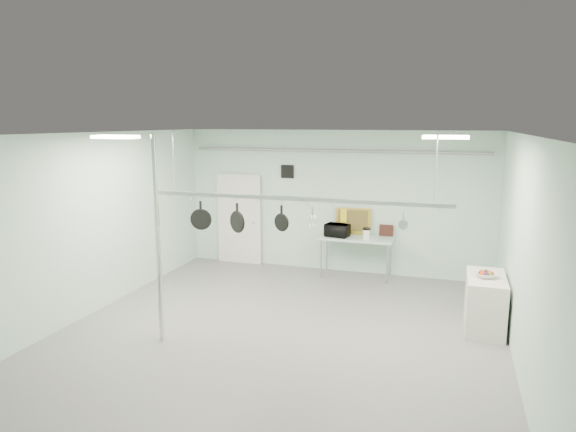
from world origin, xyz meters
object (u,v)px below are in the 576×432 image
(chrome_pole, at_px, (158,240))
(pot_rack, at_px, (294,197))
(coffee_canister, at_px, (366,235))
(skillet_left, at_px, (201,216))
(prep_table, at_px, (356,240))
(side_cabinet, at_px, (485,303))
(skillet_right, at_px, (282,218))
(skillet_mid, at_px, (237,218))
(fruit_bowl, at_px, (486,275))
(microwave, at_px, (337,230))

(chrome_pole, bearing_deg, pot_rack, 25.35)
(coffee_canister, bearing_deg, skillet_left, -126.15)
(prep_table, relative_size, side_cabinet, 1.33)
(coffee_canister, distance_m, skillet_right, 3.35)
(skillet_mid, distance_m, skillet_right, 0.76)
(prep_table, bearing_deg, side_cabinet, -40.79)
(prep_table, distance_m, pot_rack, 3.61)
(side_cabinet, distance_m, coffee_canister, 3.11)
(skillet_left, height_order, skillet_right, same)
(pot_rack, bearing_deg, chrome_pole, -154.65)
(skillet_left, distance_m, skillet_right, 1.42)
(side_cabinet, relative_size, fruit_bowl, 3.52)
(microwave, distance_m, fruit_bowl, 3.66)
(microwave, bearing_deg, skillet_mid, 84.18)
(coffee_canister, bearing_deg, side_cabinet, -41.22)
(chrome_pole, bearing_deg, fruit_bowl, 21.80)
(side_cabinet, xyz_separation_m, skillet_mid, (-3.92, -1.10, 1.38))
(coffee_canister, bearing_deg, prep_table, 143.45)
(side_cabinet, height_order, fruit_bowl, fruit_bowl)
(pot_rack, bearing_deg, microwave, 90.09)
(prep_table, bearing_deg, coffee_canister, -36.55)
(side_cabinet, distance_m, microwave, 3.68)
(coffee_canister, xyz_separation_m, skillet_mid, (-1.62, -3.12, 0.82))
(skillet_mid, bearing_deg, microwave, 103.25)
(pot_rack, xyz_separation_m, skillet_mid, (-0.97, 0.00, -0.40))
(prep_table, height_order, pot_rack, pot_rack)
(pot_rack, xyz_separation_m, coffee_canister, (0.65, 3.12, -1.22))
(skillet_left, xyz_separation_m, skillet_mid, (0.66, 0.00, -0.01))
(chrome_pole, xyz_separation_m, prep_table, (2.30, 4.20, -0.77))
(coffee_canister, distance_m, fruit_bowl, 3.09)
(chrome_pole, bearing_deg, microwave, 65.28)
(prep_table, xyz_separation_m, skillet_right, (-0.61, -3.30, 1.05))
(coffee_canister, bearing_deg, skillet_right, -105.40)
(chrome_pole, distance_m, skillet_right, 1.94)
(skillet_mid, xyz_separation_m, skillet_right, (0.76, 0.00, 0.05))
(chrome_pole, distance_m, skillet_mid, 1.32)
(prep_table, distance_m, coffee_canister, 0.36)
(chrome_pole, height_order, microwave, chrome_pole)
(coffee_canister, relative_size, skillet_left, 0.44)
(chrome_pole, distance_m, microwave, 4.57)
(chrome_pole, xyz_separation_m, side_cabinet, (4.85, 2.00, -1.15))
(pot_rack, distance_m, skillet_right, 0.41)
(microwave, bearing_deg, coffee_canister, -177.91)
(prep_table, height_order, skillet_left, skillet_left)
(pot_rack, xyz_separation_m, skillet_left, (-1.63, 0.00, -0.39))
(side_cabinet, relative_size, skillet_left, 2.45)
(skillet_right, bearing_deg, chrome_pole, -129.40)
(prep_table, bearing_deg, skillet_mid, -112.54)
(microwave, bearing_deg, chrome_pole, 76.16)
(microwave, relative_size, skillet_right, 1.23)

